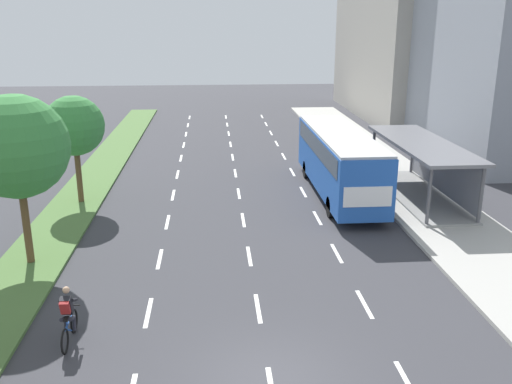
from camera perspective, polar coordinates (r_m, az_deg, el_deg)
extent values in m
plane|color=#38383D|center=(15.12, 1.46, -18.79)|extent=(140.00, 140.00, 0.00)
cube|color=#4C7038|center=(34.08, -16.17, 1.43)|extent=(2.60, 52.00, 0.12)
cube|color=#ADAAA3|center=(35.00, 13.23, 2.09)|extent=(4.50, 52.00, 0.15)
cube|color=white|center=(18.41, -10.96, -12.01)|extent=(0.14, 1.91, 0.01)
cube|color=white|center=(22.14, -9.84, -6.76)|extent=(0.14, 1.91, 0.01)
cube|color=white|center=(26.01, -9.05, -3.05)|extent=(0.14, 1.91, 0.01)
cube|color=white|center=(29.96, -8.48, -0.30)|extent=(0.14, 1.91, 0.01)
cube|color=white|center=(33.97, -8.04, 1.80)|extent=(0.14, 1.91, 0.01)
cube|color=white|center=(38.01, -7.69, 3.46)|extent=(0.14, 1.91, 0.01)
cube|color=white|center=(42.08, -7.41, 4.79)|extent=(0.14, 1.91, 0.01)
cube|color=white|center=(46.17, -7.18, 5.89)|extent=(0.14, 1.91, 0.01)
cube|color=white|center=(50.28, -6.99, 6.81)|extent=(0.14, 1.91, 0.01)
cube|color=white|center=(54.39, -6.82, 7.60)|extent=(0.14, 1.91, 0.01)
cube|color=white|center=(18.33, 0.20, -11.80)|extent=(0.14, 1.91, 0.01)
cube|color=white|center=(22.08, -0.70, -6.57)|extent=(0.14, 1.91, 0.01)
cube|color=white|center=(25.95, -1.32, -2.87)|extent=(0.14, 1.91, 0.01)
cube|color=white|center=(29.91, -1.78, -0.15)|extent=(0.14, 1.91, 0.01)
cube|color=white|center=(33.92, -2.13, 1.94)|extent=(0.14, 1.91, 0.01)
cube|color=white|center=(37.97, -2.41, 3.58)|extent=(0.14, 1.91, 0.01)
cube|color=white|center=(42.05, -2.63, 4.91)|extent=(0.14, 1.91, 0.01)
cube|color=white|center=(46.14, -2.81, 6.00)|extent=(0.14, 1.91, 0.01)
cube|color=white|center=(50.25, -2.97, 6.91)|extent=(0.14, 1.91, 0.01)
cube|color=white|center=(54.37, -3.10, 7.69)|extent=(0.14, 1.91, 0.01)
cube|color=white|center=(15.54, 15.27, -18.36)|extent=(0.14, 1.91, 0.01)
cube|color=white|center=(18.91, 11.04, -11.18)|extent=(0.14, 1.91, 0.01)
cube|color=white|center=(22.56, 8.26, -6.22)|extent=(0.14, 1.91, 0.01)
cube|color=white|center=(26.37, 6.30, -2.65)|extent=(0.14, 1.91, 0.01)
cube|color=white|center=(30.27, 4.85, 0.01)|extent=(0.14, 1.91, 0.01)
cube|color=white|center=(34.24, 3.74, 2.06)|extent=(0.14, 1.91, 0.01)
cube|color=white|center=(38.26, 2.85, 3.68)|extent=(0.14, 1.91, 0.01)
cube|color=white|center=(42.30, 2.13, 4.99)|extent=(0.14, 1.91, 0.01)
cube|color=white|center=(46.37, 1.54, 6.07)|extent=(0.14, 1.91, 0.01)
cube|color=white|center=(50.46, 1.04, 6.98)|extent=(0.14, 1.91, 0.01)
cube|color=white|center=(54.56, 0.61, 7.74)|extent=(0.14, 1.91, 0.01)
cube|color=gray|center=(30.19, 16.20, -0.28)|extent=(2.60, 9.21, 0.10)
cylinder|color=#56565B|center=(25.51, 17.31, -0.36)|extent=(0.16, 0.16, 2.60)
cylinder|color=#56565B|center=(33.46, 11.93, 4.10)|extent=(0.16, 0.16, 2.60)
cylinder|color=#56565B|center=(26.47, 22.06, -0.23)|extent=(0.16, 0.16, 2.60)
cylinder|color=#56565B|center=(34.20, 15.74, 4.10)|extent=(0.16, 0.16, 2.60)
cube|color=gray|center=(30.29, 18.60, 2.21)|extent=(0.10, 8.75, 2.34)
cube|color=slate|center=(29.52, 16.63, 4.78)|extent=(2.90, 9.61, 0.16)
cube|color=#2356B2|center=(29.53, 8.49, 3.16)|extent=(2.50, 11.20, 2.80)
cube|color=#2D3D4C|center=(29.34, 8.56, 4.77)|extent=(2.54, 10.30, 0.90)
cube|color=#B7B7B7|center=(29.22, 8.62, 5.94)|extent=(2.45, 10.98, 0.12)
cube|color=#2D3D4C|center=(34.82, 6.48, 5.95)|extent=(2.25, 0.06, 1.54)
cube|color=white|center=(24.34, 11.37, -0.49)|extent=(2.12, 0.04, 0.90)
cylinder|color=black|center=(32.94, 5.20, 2.31)|extent=(0.30, 1.00, 1.00)
cylinder|color=black|center=(33.38, 8.93, 2.37)|extent=(0.30, 1.00, 1.00)
cylinder|color=black|center=(26.41, 7.69, -1.53)|extent=(0.30, 1.00, 1.00)
cylinder|color=black|center=(26.95, 12.27, -1.39)|extent=(0.30, 1.00, 1.00)
torus|color=black|center=(17.76, -18.13, -12.45)|extent=(0.06, 0.72, 0.72)
torus|color=black|center=(16.84, -18.99, -14.27)|extent=(0.06, 0.72, 0.72)
cylinder|color=#234C99|center=(17.16, -18.64, -12.53)|extent=(0.05, 0.94, 0.05)
cylinder|color=#234C99|center=(17.16, -18.66, -13.22)|extent=(0.05, 0.57, 0.42)
cylinder|color=#234C99|center=(16.98, -18.80, -12.80)|extent=(0.04, 0.04, 0.40)
cube|color=black|center=(16.89, -18.87, -12.21)|extent=(0.12, 0.24, 0.06)
cylinder|color=black|center=(17.46, -18.34, -10.95)|extent=(0.46, 0.04, 0.04)
cube|color=black|center=(16.89, -18.83, -10.93)|extent=(0.30, 0.36, 0.59)
cube|color=#A82323|center=(16.74, -18.97, -11.13)|extent=(0.26, 0.26, 0.42)
sphere|color=tan|center=(16.80, -18.87, -9.47)|extent=(0.20, 0.20, 0.20)
cylinder|color=#23232D|center=(17.08, -19.12, -12.16)|extent=(0.12, 0.42, 0.25)
cylinder|color=#23232D|center=(17.34, -18.90, -12.64)|extent=(0.10, 0.17, 0.41)
cylinder|color=#23232D|center=(17.02, -18.32, -12.18)|extent=(0.12, 0.42, 0.25)
cylinder|color=#23232D|center=(17.28, -18.11, -12.66)|extent=(0.10, 0.17, 0.41)
cylinder|color=black|center=(17.09, -19.23, -10.43)|extent=(0.09, 0.47, 0.28)
cylinder|color=black|center=(17.01, -18.11, -10.45)|extent=(0.09, 0.47, 0.28)
cylinder|color=brown|center=(22.45, -22.46, -3.01)|extent=(0.28, 0.28, 3.05)
sphere|color=#38843D|center=(21.68, -23.33, 4.30)|extent=(3.76, 3.76, 3.76)
cylinder|color=brown|center=(29.24, -17.68, 1.69)|extent=(0.28, 0.28, 2.77)
sphere|color=#38843D|center=(28.71, -18.12, 6.47)|extent=(2.93, 2.93, 2.93)
cube|color=#A39E93|center=(53.04, 16.75, 16.02)|extent=(9.14, 13.30, 17.02)
cube|color=#A39E93|center=(63.08, 12.60, 16.62)|extent=(7.60, 8.33, 17.54)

